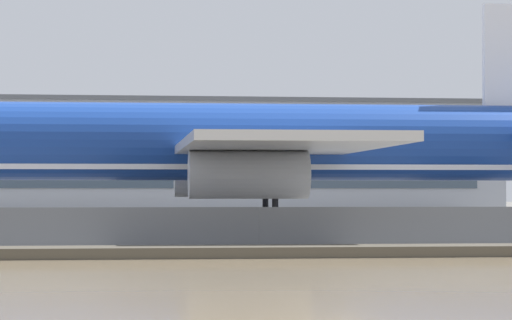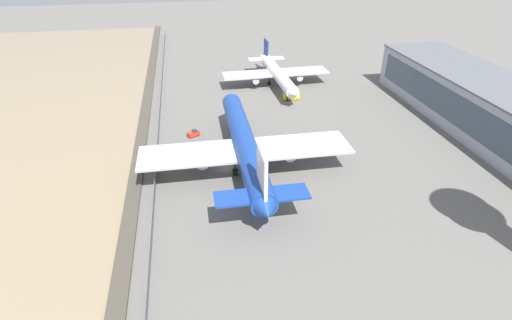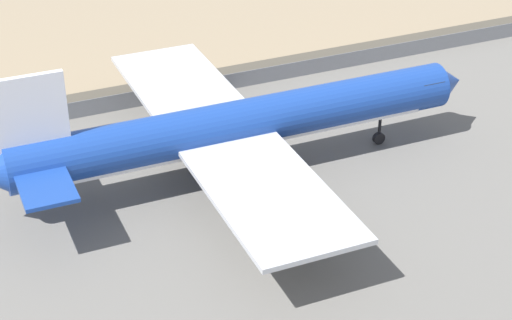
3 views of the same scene
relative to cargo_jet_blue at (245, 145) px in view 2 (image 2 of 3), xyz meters
name	(u,v)px [view 2 (image 2 of 3)]	position (x,y,z in m)	size (l,w,h in m)	color
ground_plane	(226,168)	(-0.58, -4.43, -6.02)	(500.00, 500.00, 0.00)	#66635E
shoreline_seawall	(136,176)	(-0.58, -24.93, -5.77)	(320.00, 3.00, 0.50)	#474238
perimeter_fence	(156,171)	(-0.58, -20.43, -4.92)	(280.00, 0.10, 2.20)	slate
cargo_jet_blue	(245,145)	(0.00, 0.00, 0.00)	(55.53, 47.49, 15.77)	#193D93
passenger_jet_white	(277,73)	(-53.33, 19.61, -1.27)	(43.97, 37.71, 12.45)	white
baggage_tug	(194,134)	(-18.64, -11.14, -5.21)	(2.92, 3.58, 1.80)	red
ops_van	(292,96)	(-39.95, 21.71, -4.74)	(2.16, 5.23, 2.48)	yellow
terminal_building	(493,110)	(-6.33, 67.95, 0.87)	(88.92, 21.75, 13.76)	#9EA3AD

